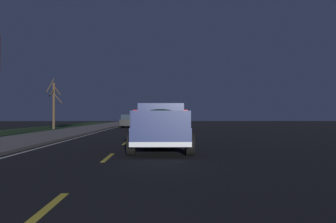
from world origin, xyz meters
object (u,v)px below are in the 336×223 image
Objects in this scene: pickup_truck at (161,126)px; bare_tree_far at (54,104)px; sedan_blue at (160,122)px; sedan_green at (161,126)px; sedan_black at (129,121)px.

bare_tree_far is (23.76, 11.03, 1.66)m from pickup_truck.
bare_tree_far is at bearing 84.05° from sedan_blue.
pickup_truck is 7.45m from sedan_green.
sedan_blue is 0.83× the size of bare_tree_far.
sedan_blue and sedan_black have the same top height.
sedan_green is at bearing -145.73° from bare_tree_far.
pickup_truck reaches higher than sedan_blue.
pickup_truck reaches higher than sedan_green.
sedan_black is at bearing 7.06° from pickup_truck.
sedan_black is at bearing 35.48° from sedan_blue.
sedan_black is 8.74m from bare_tree_far.
sedan_blue is (22.59, -0.17, -0.20)m from pickup_truck.
sedan_green is 19.83m from bare_tree_far.
sedan_green is at bearing 179.68° from sedan_blue.
pickup_truck is at bearing 179.34° from sedan_green.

